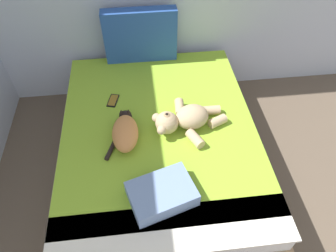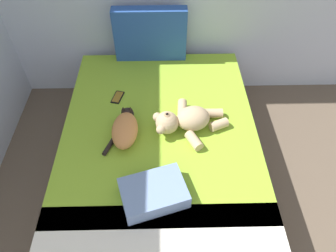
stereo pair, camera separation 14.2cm
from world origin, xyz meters
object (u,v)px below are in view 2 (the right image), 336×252
at_px(bed, 160,147).
at_px(cell_phone, 118,97).
at_px(teddy_bear, 186,120).
at_px(cat, 125,129).
at_px(patterned_cushion, 150,34).
at_px(throw_pillow, 154,193).

xyz_separation_m(bed, cell_phone, (-0.35, 0.33, 0.26)).
xyz_separation_m(bed, teddy_bear, (0.20, -0.01, 0.33)).
relative_size(cat, cell_phone, 2.60).
relative_size(bed, cell_phone, 12.11).
relative_size(patterned_cushion, cat, 1.56).
height_order(patterned_cushion, cell_phone, patterned_cushion).
xyz_separation_m(bed, patterned_cushion, (-0.08, 0.90, 0.50)).
distance_m(bed, cat, 0.42).
bearing_deg(patterned_cushion, bed, -85.11).
relative_size(cat, throw_pillow, 1.05).
bearing_deg(cell_phone, cat, -76.55).
bearing_deg(cat, throw_pillow, -67.91).
bearing_deg(bed, patterned_cushion, 94.89).
distance_m(cat, teddy_bear, 0.46).
bearing_deg(throw_pillow, cat, 112.09).
height_order(bed, patterned_cushion, patterned_cushion).
distance_m(patterned_cushion, throw_pillow, 1.52).
bearing_deg(patterned_cushion, cat, -100.20).
bearing_deg(throw_pillow, bed, 86.35).
xyz_separation_m(cat, teddy_bear, (0.45, 0.07, 0.01)).
bearing_deg(bed, cat, -162.29).
xyz_separation_m(patterned_cushion, cat, (-0.18, -0.98, -0.18)).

